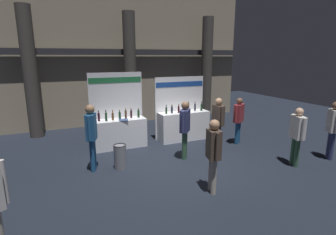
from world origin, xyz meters
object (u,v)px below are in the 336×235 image
visitor_6 (213,150)px  visitor_1 (218,119)px  exhibitor_booth_0 (119,129)px  visitor_2 (297,132)px  visitor_0 (333,125)px  visitor_4 (185,125)px  exhibitor_booth_1 (183,123)px  visitor_3 (91,132)px  trash_bin (120,157)px  visitor_7 (239,117)px

visitor_6 → visitor_1: bearing=-22.6°
exhibitor_booth_0 → visitor_2: bearing=-40.9°
visitor_1 → visitor_0: bearing=56.5°
visitor_2 → visitor_4: visitor_4 is taller
visitor_2 → visitor_0: bearing=-74.1°
visitor_1 → visitor_6: bearing=-31.9°
exhibitor_booth_0 → visitor_6: (1.13, -3.81, 0.39)m
exhibitor_booth_0 → exhibitor_booth_1: exhibitor_booth_0 is taller
visitor_3 → trash_bin: bearing=-84.3°
visitor_4 → trash_bin: bearing=128.8°
exhibitor_booth_0 → visitor_4: exhibitor_booth_0 is taller
exhibitor_booth_0 → trash_bin: (-0.41, -1.74, -0.26)m
exhibitor_booth_1 → visitor_0: size_ratio=1.31×
visitor_4 → visitor_6: 2.06m
visitor_6 → trash_bin: bearing=50.3°
visitor_0 → visitor_2: (-1.34, 0.07, -0.05)m
visitor_1 → visitor_7: (1.00, 0.24, -0.06)m
visitor_3 → visitor_7: bearing=-67.6°
exhibitor_booth_1 → visitor_4: 1.89m
visitor_4 → visitor_1: bearing=-39.5°
visitor_1 → visitor_4: bearing=-75.4°
visitor_3 → visitor_7: 4.89m
exhibitor_booth_0 → visitor_0: (5.36, -3.55, 0.42)m
visitor_2 → visitor_7: visitor_2 is taller
visitor_4 → exhibitor_booth_1: bearing=14.8°
visitor_3 → visitor_2: bearing=-91.2°
visitor_2 → visitor_3: size_ratio=0.92×
visitor_2 → visitor_4: (-2.52, 1.69, 0.05)m
exhibitor_booth_0 → exhibitor_booth_1: size_ratio=1.09×
visitor_0 → visitor_2: visitor_0 is taller
exhibitor_booth_1 → visitor_2: 3.80m
exhibitor_booth_0 → visitor_7: 4.03m
exhibitor_booth_1 → trash_bin: (-2.70, -1.62, -0.27)m
visitor_1 → visitor_4: (-1.30, -0.23, 0.01)m
visitor_7 → visitor_2: bearing=-115.9°
visitor_0 → visitor_2: size_ratio=1.05×
exhibitor_booth_0 → visitor_2: (4.02, -3.48, 0.37)m
exhibitor_booth_0 → exhibitor_booth_1: bearing=-3.0°
visitor_1 → visitor_7: bearing=108.0°
trash_bin → visitor_3: 1.01m
trash_bin → exhibitor_booth_0: bearing=76.7°
exhibitor_booth_1 → visitor_1: 1.57m
visitor_4 → visitor_7: bearing=-38.0°
exhibitor_booth_1 → visitor_2: size_ratio=1.38×
trash_bin → visitor_3: size_ratio=0.38×
exhibitor_booth_1 → visitor_2: exhibitor_booth_1 is taller
visitor_0 → visitor_3: size_ratio=0.96×
exhibitor_booth_0 → visitor_2: size_ratio=1.50×
trash_bin → visitor_0: size_ratio=0.39×
visitor_0 → visitor_1: 3.25m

